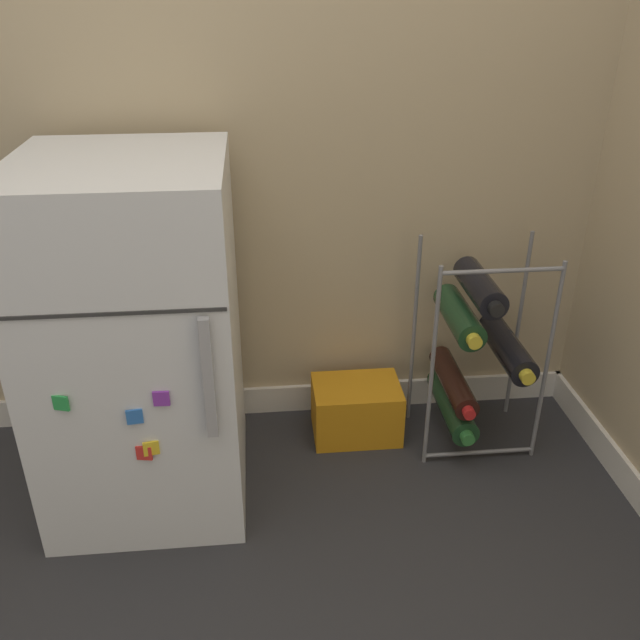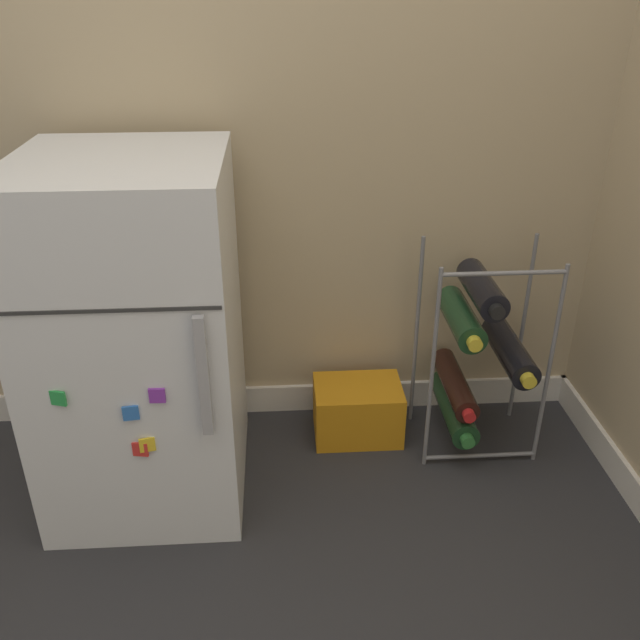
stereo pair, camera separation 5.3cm
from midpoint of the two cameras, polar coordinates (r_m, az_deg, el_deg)
The scene contains 4 objects.
ground_plane at distance 1.72m, azimuth -5.73°, elevation -21.17°, with size 14.00×14.00×0.00m, color #28282B.
mini_fridge at distance 1.77m, azimuth -15.82°, elevation -1.57°, with size 0.49×0.55×0.91m.
wine_rack at distance 2.00m, azimuth 11.90°, elevation -2.53°, with size 0.34×0.33×0.62m.
soda_box at distance 2.09m, azimuth 2.35°, elevation -7.54°, with size 0.26×0.19×0.17m.
Camera 1 is at (0.02, -1.14, 1.28)m, focal length 38.00 mm.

